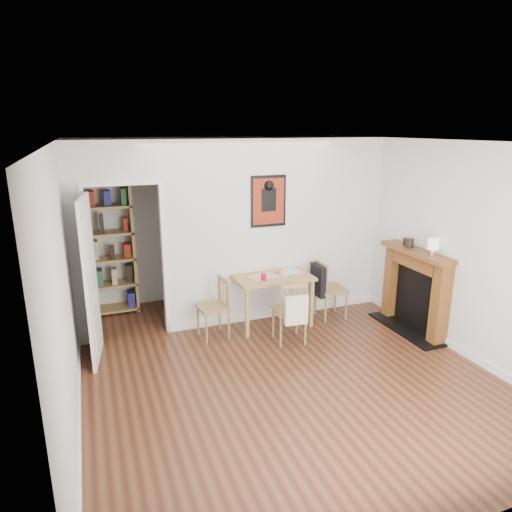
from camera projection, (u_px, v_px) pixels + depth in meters
name	position (u px, v px, depth m)	size (l,w,h in m)	color
ground	(278.00, 364.00, 5.49)	(5.20, 5.20, 0.00)	#55311B
room_shell	(248.00, 234.00, 6.38)	(5.20, 5.20, 5.20)	silver
dining_table	(272.00, 281.00, 6.43)	(1.08, 0.69, 0.74)	#A9894F
chair_left	(213.00, 308.00, 6.09)	(0.46, 0.46, 0.82)	olive
chair_right	(330.00, 289.00, 6.71)	(0.50, 0.45, 0.87)	olive
chair_front	(290.00, 311.00, 5.95)	(0.47, 0.53, 0.86)	olive
bookshelf	(104.00, 247.00, 6.76)	(0.88, 0.35, 2.10)	#A9894F
fireplace	(416.00, 288.00, 6.28)	(0.45, 1.25, 1.16)	brown
red_glass	(264.00, 277.00, 6.19)	(0.07, 0.07, 0.09)	maroon
orange_fruit	(279.00, 270.00, 6.50)	(0.08, 0.08, 0.08)	orange
placemat	(263.00, 276.00, 6.36)	(0.38, 0.28, 0.00)	beige
notebook	(289.00, 272.00, 6.55)	(0.32, 0.23, 0.02)	silver
mantel_lamp	(433.00, 245.00, 5.81)	(0.14, 0.14, 0.22)	silver
ceramic_jar_a	(410.00, 243.00, 6.22)	(0.11, 0.11, 0.13)	black
ceramic_jar_b	(406.00, 241.00, 6.36)	(0.08, 0.08, 0.10)	black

